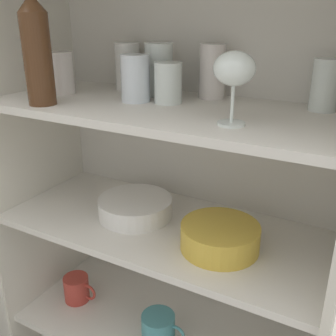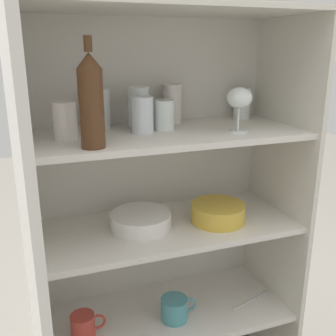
{
  "view_description": "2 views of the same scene",
  "coord_description": "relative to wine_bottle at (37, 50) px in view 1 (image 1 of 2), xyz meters",
  "views": [
    {
      "loc": [
        0.47,
        -0.63,
        1.24
      ],
      "look_at": [
        -0.0,
        0.23,
        0.85
      ],
      "focal_mm": 42.0,
      "sensor_mm": 36.0,
      "label": 1
    },
    {
      "loc": [
        -0.43,
        -1.0,
        1.29
      ],
      "look_at": [
        0.02,
        0.24,
        0.88
      ],
      "focal_mm": 42.0,
      "sensor_mm": 36.0,
      "label": 2
    }
  ],
  "objects": [
    {
      "name": "cupboard_back_panel",
      "position": [
        0.26,
        0.33,
        -0.46
      ],
      "size": [
        0.92,
        0.02,
        1.39
      ],
      "primitive_type": "cube",
      "color": "silver",
      "rests_on": "ground_plane"
    },
    {
      "name": "cupboard_side_left",
      "position": [
        -0.19,
        0.13,
        -0.46
      ],
      "size": [
        0.02,
        0.42,
        1.39
      ],
      "primitive_type": "cube",
      "color": "silver",
      "rests_on": "ground_plane"
    },
    {
      "name": "shelf_board_lower",
      "position": [
        0.26,
        0.13,
        -0.83
      ],
      "size": [
        0.89,
        0.38,
        0.02
      ],
      "primitive_type": "cube",
      "color": "silver"
    },
    {
      "name": "shelf_board_middle",
      "position": [
        0.26,
        0.13,
        -0.47
      ],
      "size": [
        0.89,
        0.38,
        0.02
      ],
      "primitive_type": "cube",
      "color": "silver"
    },
    {
      "name": "shelf_board_upper",
      "position": [
        0.26,
        0.13,
        -0.14
      ],
      "size": [
        0.89,
        0.38,
        0.02
      ],
      "primitive_type": "cube",
      "color": "silver"
    },
    {
      "name": "tumbler_glass_0",
      "position": [
        -0.06,
        0.13,
        -0.07
      ],
      "size": [
        0.07,
        0.07,
        0.11
      ],
      "color": "silver",
      "rests_on": "shelf_board_upper"
    },
    {
      "name": "tumbler_glass_1",
      "position": [
        0.33,
        0.27,
        -0.06
      ],
      "size": [
        0.07,
        0.07,
        0.14
      ],
      "color": "silver",
      "rests_on": "shelf_board_upper"
    },
    {
      "name": "tumbler_glass_2",
      "position": [
        0.19,
        0.23,
        -0.06
      ],
      "size": [
        0.07,
        0.07,
        0.14
      ],
      "color": "white",
      "rests_on": "shelf_board_upper"
    },
    {
      "name": "tumbler_glass_3",
      "position": [
        0.61,
        0.26,
        -0.07
      ],
      "size": [
        0.06,
        0.06,
        0.12
      ],
      "color": "white",
      "rests_on": "shelf_board_upper"
    },
    {
      "name": "tumbler_glass_4",
      "position": [
        0.07,
        0.27,
        -0.06
      ],
      "size": [
        0.07,
        0.07,
        0.13
      ],
      "color": "white",
      "rests_on": "shelf_board_upper"
    },
    {
      "name": "tumbler_glass_5",
      "position": [
        0.18,
        0.14,
        -0.07
      ],
      "size": [
        0.07,
        0.07,
        0.12
      ],
      "color": "white",
      "rests_on": "shelf_board_upper"
    },
    {
      "name": "tumbler_glass_6",
      "position": [
        0.26,
        0.16,
        -0.08
      ],
      "size": [
        0.07,
        0.07,
        0.1
      ],
      "color": "white",
      "rests_on": "shelf_board_upper"
    },
    {
      "name": "wine_glass_0",
      "position": [
        0.47,
        0.04,
        -0.02
      ],
      "size": [
        0.08,
        0.08,
        0.14
      ],
      "color": "white",
      "rests_on": "shelf_board_upper"
    },
    {
      "name": "wine_bottle",
      "position": [
        0.0,
        0.0,
        0.0
      ],
      "size": [
        0.07,
        0.07,
        0.29
      ],
      "color": "#4C2D19",
      "rests_on": "shelf_board_upper"
    },
    {
      "name": "plate_stack_white",
      "position": [
        0.17,
        0.14,
        -0.43
      ],
      "size": [
        0.21,
        0.21,
        0.05
      ],
      "color": "white",
      "rests_on": "shelf_board_middle"
    },
    {
      "name": "mixing_bowl_large",
      "position": [
        0.44,
        0.1,
        -0.43
      ],
      "size": [
        0.19,
        0.19,
        0.06
      ],
      "color": "gold",
      "rests_on": "shelf_board_middle"
    },
    {
      "name": "coffee_mug_primary",
      "position": [
        -0.05,
        0.1,
        -0.78
      ],
      "size": [
        0.12,
        0.08,
        0.09
      ],
      "color": "#BC3D33",
      "rests_on": "shelf_board_lower"
    },
    {
      "name": "coffee_mug_extra_1",
      "position": [
        0.27,
        0.08,
        -0.78
      ],
      "size": [
        0.14,
        0.1,
        0.08
      ],
      "color": "teal",
      "rests_on": "shelf_board_lower"
    }
  ]
}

